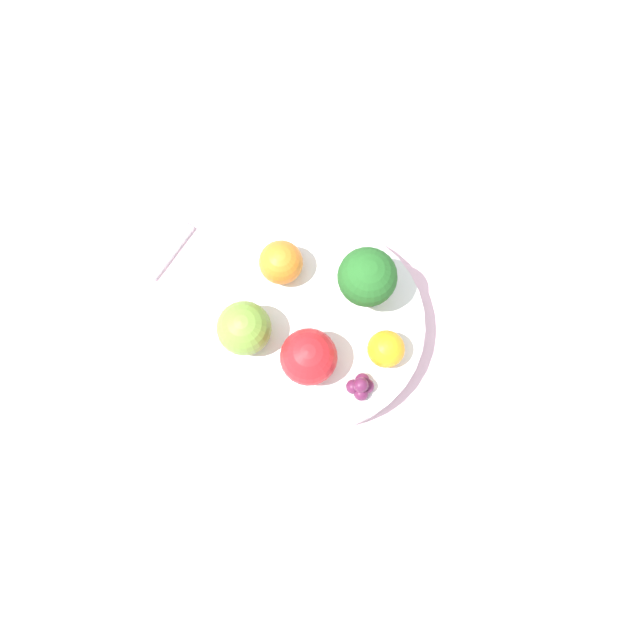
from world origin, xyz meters
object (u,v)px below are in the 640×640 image
at_px(broccoli, 367,278).
at_px(apple_red, 244,328).
at_px(orange_back, 386,349).
at_px(orange_front, 281,262).
at_px(apple_green, 309,357).
at_px(spoon, 169,250).
at_px(grape_cluster, 361,386).
at_px(bowl, 320,326).

height_order(broccoli, apple_red, broccoli).
bearing_deg(orange_back, orange_front, 144.22).
height_order(apple_red, apple_green, apple_green).
distance_m(apple_green, orange_front, 0.10).
relative_size(orange_front, spoon, 0.62).
relative_size(apple_green, grape_cluster, 1.99).
relative_size(bowl, broccoli, 2.87).
height_order(apple_green, grape_cluster, apple_green).
bearing_deg(orange_front, apple_red, -112.03).
relative_size(apple_red, apple_green, 0.96).
bearing_deg(apple_green, grape_cluster, -22.39).
bearing_deg(apple_red, grape_cluster, -21.03).
xyz_separation_m(apple_red, grape_cluster, (0.12, -0.05, -0.02)).
xyz_separation_m(broccoli, orange_back, (0.02, -0.06, -0.03)).
xyz_separation_m(orange_back, grape_cluster, (-0.02, -0.04, -0.01)).
bearing_deg(grape_cluster, broccoli, 91.40).
xyz_separation_m(bowl, orange_front, (-0.04, 0.05, 0.04)).
bearing_deg(orange_front, broccoli, -10.62).
relative_size(broccoli, orange_front, 1.67).
bearing_deg(broccoli, apple_red, -154.32).
xyz_separation_m(orange_front, grape_cluster, (0.09, -0.12, -0.01)).
bearing_deg(apple_red, bowl, 14.11).
height_order(apple_red, grape_cluster, apple_red).
xyz_separation_m(orange_front, orange_back, (0.11, -0.08, -0.00)).
bearing_deg(spoon, apple_green, -35.50).
relative_size(bowl, apple_red, 4.01).
xyz_separation_m(bowl, apple_red, (-0.07, -0.02, 0.05)).
xyz_separation_m(bowl, broccoli, (0.04, 0.04, 0.06)).
height_order(bowl, spoon, bowl).
xyz_separation_m(apple_green, grape_cluster, (0.05, -0.02, -0.02)).
bearing_deg(spoon, broccoli, -10.30).
height_order(broccoli, spoon, broccoli).
xyz_separation_m(broccoli, grape_cluster, (0.00, -0.10, -0.03)).
height_order(bowl, orange_back, orange_back).
xyz_separation_m(bowl, spoon, (-0.18, 0.08, -0.02)).
bearing_deg(orange_front, orange_back, -35.78).
relative_size(orange_front, orange_back, 1.20).
relative_size(bowl, spoon, 3.00).
distance_m(broccoli, spoon, 0.24).
xyz_separation_m(apple_red, apple_green, (0.07, -0.02, 0.00)).
distance_m(orange_front, spoon, 0.15).
distance_m(bowl, orange_back, 0.08).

